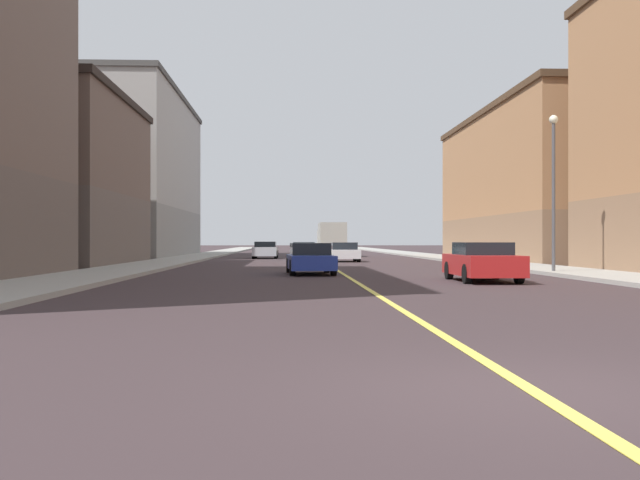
# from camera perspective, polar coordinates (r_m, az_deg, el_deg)

# --- Properties ---
(ground_plane) EXTENTS (400.00, 400.00, 0.00)m
(ground_plane) POSITION_cam_1_polar(r_m,az_deg,el_deg) (7.42, 15.76, -10.96)
(ground_plane) COLOR #372B2D
(ground_plane) RESTS_ON ground
(sidewalk_left) EXTENTS (3.35, 168.00, 0.15)m
(sidewalk_left) POSITION_cam_1_polar(r_m,az_deg,el_deg) (57.19, 9.62, -1.35)
(sidewalk_left) COLOR #9E9B93
(sidewalk_left) RESTS_ON ground
(sidewalk_right) EXTENTS (3.35, 168.00, 0.15)m
(sidewalk_right) POSITION_cam_1_polar(r_m,az_deg,el_deg) (56.42, -9.94, -1.37)
(sidewalk_right) COLOR #9E9B93
(sidewalk_right) RESTS_ON ground
(lane_center_stripe) EXTENTS (0.16, 154.00, 0.01)m
(lane_center_stripe) POSITION_cam_1_polar(r_m,az_deg,el_deg) (55.98, -0.09, -1.45)
(lane_center_stripe) COLOR #E5D14C
(lane_center_stripe) RESTS_ON ground
(building_left_mid) EXTENTS (8.73, 26.28, 10.58)m
(building_left_mid) POSITION_cam_1_polar(r_m,az_deg,el_deg) (55.68, 16.29, 3.99)
(building_left_mid) COLOR #8F6B4F
(building_left_mid) RESTS_ON ground
(building_right_midblock) EXTENTS (8.73, 15.34, 9.45)m
(building_right_midblock) POSITION_cam_1_polar(r_m,az_deg,el_deg) (44.31, -19.89, 4.29)
(building_right_midblock) COLOR brown
(building_right_midblock) RESTS_ON ground
(building_right_distant) EXTENTS (8.73, 26.06, 13.76)m
(building_right_distant) POSITION_cam_1_polar(r_m,az_deg,el_deg) (66.38, -13.99, 4.72)
(building_right_distant) COLOR gray
(building_right_distant) RESTS_ON ground
(street_lamp_left_near) EXTENTS (0.36, 0.36, 6.38)m
(street_lamp_left_near) POSITION_cam_1_polar(r_m,az_deg,el_deg) (32.25, 17.32, 4.73)
(street_lamp_left_near) COLOR #4C4C51
(street_lamp_left_near) RESTS_ON ground
(car_red) EXTENTS (1.94, 4.52, 1.34)m
(car_red) POSITION_cam_1_polar(r_m,az_deg,el_deg) (26.22, 12.22, -1.65)
(car_red) COLOR red
(car_red) RESTS_ON ground
(car_white) EXTENTS (1.94, 4.00, 1.26)m
(car_white) POSITION_cam_1_polar(r_m,az_deg,el_deg) (49.39, 1.84, -0.93)
(car_white) COLOR white
(car_white) RESTS_ON ground
(car_blue) EXTENTS (2.01, 4.60, 1.29)m
(car_blue) POSITION_cam_1_polar(r_m,az_deg,el_deg) (31.09, -0.75, -1.44)
(car_blue) COLOR #23389E
(car_blue) RESTS_ON ground
(car_teal) EXTENTS (1.85, 4.10, 1.27)m
(car_teal) POSITION_cam_1_polar(r_m,az_deg,el_deg) (54.05, -1.27, -0.83)
(car_teal) COLOR #196670
(car_teal) RESTS_ON ground
(car_silver) EXTENTS (1.93, 4.36, 1.30)m
(car_silver) POSITION_cam_1_polar(r_m,az_deg,el_deg) (57.95, -4.16, -0.77)
(car_silver) COLOR silver
(car_silver) RESTS_ON ground
(box_truck) EXTENTS (2.31, 7.56, 2.89)m
(box_truck) POSITION_cam_1_polar(r_m,az_deg,el_deg) (65.36, 0.87, 0.11)
(box_truck) COLOR beige
(box_truck) RESTS_ON ground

